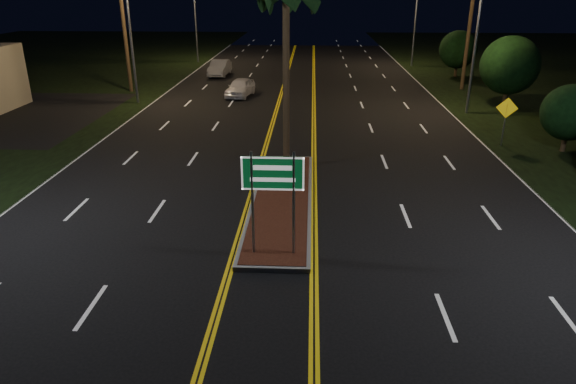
# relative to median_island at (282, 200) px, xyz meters

# --- Properties ---
(ground) EXTENTS (120.00, 120.00, 0.00)m
(ground) POSITION_rel_median_island_xyz_m (0.00, -7.00, -0.08)
(ground) COLOR black
(ground) RESTS_ON ground
(median_island) EXTENTS (2.25, 10.25, 0.17)m
(median_island) POSITION_rel_median_island_xyz_m (0.00, 0.00, 0.00)
(median_island) COLOR gray
(median_island) RESTS_ON ground
(highway_sign) EXTENTS (1.80, 0.08, 3.20)m
(highway_sign) POSITION_rel_median_island_xyz_m (0.00, -4.20, 2.32)
(highway_sign) COLOR gray
(highway_sign) RESTS_ON ground
(streetlight_left_mid) EXTENTS (1.91, 0.44, 9.00)m
(streetlight_left_mid) POSITION_rel_median_island_xyz_m (-10.61, 17.00, 5.57)
(streetlight_left_mid) COLOR gray
(streetlight_left_mid) RESTS_ON ground
(streetlight_left_far) EXTENTS (1.91, 0.44, 9.00)m
(streetlight_left_far) POSITION_rel_median_island_xyz_m (-10.61, 37.00, 5.57)
(streetlight_left_far) COLOR gray
(streetlight_left_far) RESTS_ON ground
(streetlight_right_mid) EXTENTS (1.91, 0.44, 9.00)m
(streetlight_right_mid) POSITION_rel_median_island_xyz_m (10.61, 15.00, 5.57)
(streetlight_right_mid) COLOR gray
(streetlight_right_mid) RESTS_ON ground
(streetlight_right_far) EXTENTS (1.91, 0.44, 9.00)m
(streetlight_right_far) POSITION_rel_median_island_xyz_m (10.61, 35.00, 5.57)
(streetlight_right_far) COLOR gray
(streetlight_right_far) RESTS_ON ground
(shrub_near) EXTENTS (2.70, 2.70, 3.30)m
(shrub_near) POSITION_rel_median_island_xyz_m (13.50, 7.00, 1.86)
(shrub_near) COLOR #382819
(shrub_near) RESTS_ON ground
(shrub_mid) EXTENTS (3.78, 3.78, 4.62)m
(shrub_mid) POSITION_rel_median_island_xyz_m (14.00, 17.00, 2.64)
(shrub_mid) COLOR #382819
(shrub_mid) RESTS_ON ground
(shrub_far) EXTENTS (3.24, 3.24, 3.96)m
(shrub_far) POSITION_rel_median_island_xyz_m (13.80, 29.00, 2.25)
(shrub_far) COLOR #382819
(shrub_far) RESTS_ON ground
(car_near) EXTENTS (2.66, 4.78, 1.51)m
(car_near) POSITION_rel_median_island_xyz_m (-4.17, 19.57, 0.67)
(car_near) COLOR white
(car_near) RESTS_ON ground
(car_far) EXTENTS (2.23, 4.82, 1.58)m
(car_far) POSITION_rel_median_island_xyz_m (-7.21, 28.50, 0.71)
(car_far) COLOR silver
(car_far) RESTS_ON ground
(warning_sign) EXTENTS (1.01, 0.30, 2.48)m
(warning_sign) POSITION_rel_median_island_xyz_m (10.80, 7.84, 1.53)
(warning_sign) COLOR gray
(warning_sign) RESTS_ON ground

